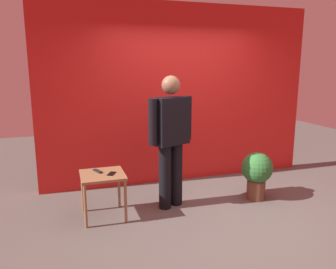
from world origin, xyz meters
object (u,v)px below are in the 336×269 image
at_px(standing_person, 171,135).
at_px(potted_plant, 257,172).
at_px(side_table, 103,180).
at_px(tv_remote, 98,171).
at_px(cell_phone, 111,174).

xyz_separation_m(standing_person, potted_plant, (1.24, -0.14, -0.58)).
height_order(standing_person, side_table, standing_person).
bearing_deg(tv_remote, cell_phone, -66.02).
bearing_deg(side_table, tv_remote, 116.87).
bearing_deg(standing_person, tv_remote, 177.90).
xyz_separation_m(tv_remote, potted_plant, (2.21, -0.18, -0.17)).
relative_size(standing_person, tv_remote, 10.39).
bearing_deg(standing_person, cell_phone, -172.66).
distance_m(side_table, tv_remote, 0.14).
height_order(standing_person, potted_plant, standing_person).
xyz_separation_m(standing_person, cell_phone, (-0.81, -0.10, -0.41)).
relative_size(standing_person, cell_phone, 12.26).
bearing_deg(standing_person, potted_plant, -6.46).
xyz_separation_m(cell_phone, potted_plant, (2.05, -0.04, -0.17)).
bearing_deg(potted_plant, cell_phone, 178.96).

